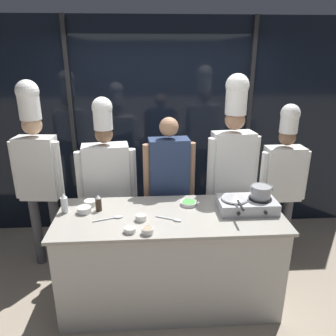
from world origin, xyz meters
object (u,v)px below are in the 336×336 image
(prep_bowl_rice, at_px, (84,209))
(serving_spoon_slotted, at_px, (174,219))
(stock_pot, at_px, (261,192))
(chef_head, at_px, (37,163))
(prep_bowl_garlic, at_px, (90,203))
(person_guest, at_px, (169,180))
(squeeze_bottle_clear, at_px, (64,203))
(frying_pan, at_px, (235,197))
(chef_pastry, at_px, (283,173))
(prep_bowl_noodles, at_px, (130,229))
(portable_stove, at_px, (247,204))
(chef_line, at_px, (232,160))
(serving_spoon_solid, at_px, (114,217))
(prep_bowl_mushrooms, at_px, (148,230))
(prep_bowl_scallions, at_px, (189,203))
(squeeze_bottle_soy, at_px, (98,203))
(prep_bowl_chicken, at_px, (141,217))
(chef_sous, at_px, (107,175))

(prep_bowl_rice, xyz_separation_m, serving_spoon_slotted, (0.79, -0.19, -0.03))
(stock_pot, height_order, chef_head, chef_head)
(prep_bowl_garlic, bearing_deg, person_guest, 24.57)
(serving_spoon_slotted, relative_size, chef_head, 0.11)
(squeeze_bottle_clear, bearing_deg, frying_pan, -2.48)
(frying_pan, height_order, chef_pastry, chef_pastry)
(person_guest, distance_m, chef_pastry, 1.26)
(serving_spoon_slotted, bearing_deg, prep_bowl_noodles, -154.71)
(chef_pastry, bearing_deg, portable_stove, 45.25)
(serving_spoon_slotted, xyz_separation_m, chef_line, (0.67, 0.69, 0.30))
(prep_bowl_garlic, bearing_deg, serving_spoon_solid, -46.72)
(prep_bowl_mushrooms, xyz_separation_m, chef_head, (-1.13, 0.99, 0.26))
(prep_bowl_scallions, bearing_deg, serving_spoon_slotted, -120.16)
(stock_pot, xyz_separation_m, prep_bowl_scallions, (-0.63, 0.14, -0.16))
(squeeze_bottle_clear, bearing_deg, stock_pot, -1.99)
(prep_bowl_mushrooms, bearing_deg, prep_bowl_scallions, 51.59)
(squeeze_bottle_soy, height_order, serving_spoon_solid, squeeze_bottle_soy)
(prep_bowl_mushrooms, xyz_separation_m, prep_bowl_chicken, (-0.06, 0.22, 0.00))
(prep_bowl_garlic, distance_m, prep_bowl_scallions, 0.93)
(squeeze_bottle_soy, bearing_deg, prep_bowl_scallions, 4.38)
(stock_pot, bearing_deg, frying_pan, -178.83)
(prep_bowl_scallions, distance_m, serving_spoon_slotted, 0.33)
(serving_spoon_slotted, bearing_deg, chef_pastry, 31.27)
(squeeze_bottle_soy, height_order, prep_bowl_chicken, squeeze_bottle_soy)
(squeeze_bottle_clear, relative_size, prep_bowl_chicken, 1.95)
(squeeze_bottle_clear, xyz_separation_m, prep_bowl_chicken, (0.68, -0.19, -0.06))
(stock_pot, distance_m, prep_bowl_scallions, 0.67)
(frying_pan, distance_m, chef_pastry, 0.94)
(prep_bowl_garlic, relative_size, chef_head, 0.06)
(squeeze_bottle_soy, bearing_deg, serving_spoon_solid, -45.55)
(serving_spoon_solid, distance_m, chef_sous, 0.75)
(stock_pot, bearing_deg, serving_spoon_solid, -176.56)
(squeeze_bottle_clear, bearing_deg, prep_bowl_mushrooms, -29.27)
(chef_sous, bearing_deg, squeeze_bottle_clear, 55.04)
(squeeze_bottle_soy, height_order, person_guest, person_guest)
(frying_pan, relative_size, chef_head, 0.20)
(serving_spoon_slotted, bearing_deg, prep_bowl_rice, 166.45)
(squeeze_bottle_clear, height_order, chef_head, chef_head)
(chef_line, bearing_deg, squeeze_bottle_clear, 9.49)
(frying_pan, distance_m, prep_bowl_noodles, 0.98)
(squeeze_bottle_soy, relative_size, person_guest, 0.09)
(squeeze_bottle_soy, bearing_deg, frying_pan, -3.88)
(stock_pot, height_order, prep_bowl_noodles, stock_pot)
(prep_bowl_scallions, bearing_deg, prep_bowl_garlic, 177.33)
(prep_bowl_chicken, height_order, chef_pastry, chef_pastry)
(prep_bowl_chicken, relative_size, chef_pastry, 0.05)
(prep_bowl_chicken, distance_m, prep_bowl_rice, 0.54)
(stock_pot, xyz_separation_m, squeeze_bottle_clear, (-1.76, 0.06, -0.09))
(prep_bowl_garlic, height_order, prep_bowl_mushrooms, prep_bowl_garlic)
(portable_stove, height_order, serving_spoon_slotted, portable_stove)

